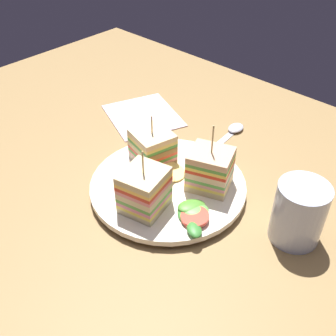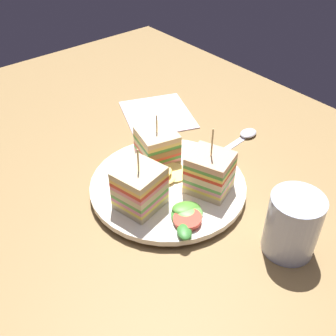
% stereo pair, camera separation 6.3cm
% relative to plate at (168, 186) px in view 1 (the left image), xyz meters
% --- Properties ---
extents(ground_plane, '(1.25, 0.88, 0.02)m').
position_rel_plate_xyz_m(ground_plane, '(0.00, 0.00, -0.02)').
color(ground_plane, olive).
extents(plate, '(0.25, 0.25, 0.02)m').
position_rel_plate_xyz_m(plate, '(0.00, 0.00, 0.00)').
color(plate, white).
rests_on(plate, ground_plane).
extents(sandwich_wedge_0, '(0.07, 0.08, 0.10)m').
position_rel_plate_xyz_m(sandwich_wedge_0, '(0.01, -0.06, 0.04)').
color(sandwich_wedge_0, beige).
rests_on(sandwich_wedge_0, plate).
extents(sandwich_wedge_1, '(0.08, 0.08, 0.11)m').
position_rel_plate_xyz_m(sandwich_wedge_1, '(0.05, 0.04, 0.04)').
color(sandwich_wedge_1, beige).
rests_on(sandwich_wedge_1, plate).
extents(sandwich_wedge_2, '(0.08, 0.07, 0.09)m').
position_rel_plate_xyz_m(sandwich_wedge_2, '(-0.06, 0.03, 0.03)').
color(sandwich_wedge_2, beige).
rests_on(sandwich_wedge_2, plate).
extents(chip_pile, '(0.06, 0.07, 0.02)m').
position_rel_plate_xyz_m(chip_pile, '(-0.01, 0.01, 0.01)').
color(chip_pile, '#D6B362').
rests_on(chip_pile, plate).
extents(salad_garnish, '(0.07, 0.08, 0.01)m').
position_rel_plate_xyz_m(salad_garnish, '(0.08, -0.03, 0.01)').
color(salad_garnish, '#60A84A').
rests_on(salad_garnish, plate).
extents(spoon, '(0.03, 0.14, 0.01)m').
position_rel_plate_xyz_m(spoon, '(-0.02, 0.21, -0.01)').
color(spoon, silver).
rests_on(spoon, ground_plane).
extents(napkin, '(0.19, 0.18, 0.01)m').
position_rel_plate_xyz_m(napkin, '(-0.19, 0.13, -0.01)').
color(napkin, silver).
rests_on(napkin, ground_plane).
extents(drinking_glass, '(0.07, 0.07, 0.09)m').
position_rel_plate_xyz_m(drinking_glass, '(0.20, 0.05, 0.03)').
color(drinking_glass, silver).
rests_on(drinking_glass, ground_plane).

